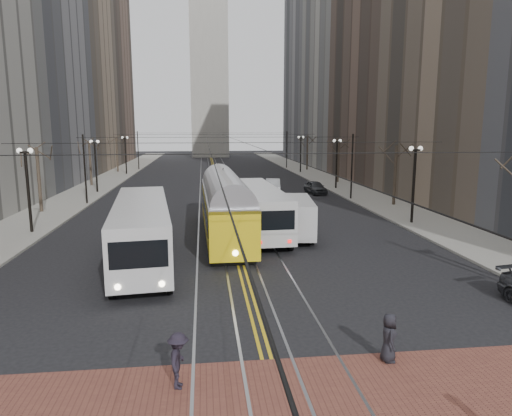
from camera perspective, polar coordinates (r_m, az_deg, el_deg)
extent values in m
plane|color=black|center=(16.02, 0.86, -16.75)|extent=(260.00, 260.00, 0.00)
cube|color=gray|center=(61.04, -18.99, 2.76)|extent=(5.00, 140.00, 0.15)
cube|color=gray|center=(61.95, 9.27, 3.28)|extent=(5.00, 140.00, 0.15)
cube|color=gray|center=(59.65, -4.76, 3.05)|extent=(4.80, 130.00, 0.02)
cube|color=gold|center=(59.65, -4.76, 3.05)|extent=(0.42, 130.00, 0.01)
cube|color=slate|center=(65.39, -29.15, 17.42)|extent=(16.00, 20.00, 34.00)
cube|color=gray|center=(86.25, -25.63, 21.67)|extent=(20.00, 20.00, 52.00)
cube|color=brown|center=(103.72, -20.60, 16.49)|extent=(16.00, 20.00, 40.00)
cube|color=brown|center=(66.83, 18.59, 17.94)|extent=(16.00, 20.00, 34.00)
cube|color=#9A9890|center=(87.43, 14.27, 22.14)|extent=(20.00, 20.00, 52.00)
cube|color=slate|center=(104.64, 9.01, 16.93)|extent=(16.00, 20.00, 40.00)
cube|color=#B2AFA5|center=(118.04, -5.95, 20.12)|extent=(9.00, 9.00, 56.00)
cylinder|color=black|center=(34.57, -26.55, 1.62)|extent=(0.20, 0.20, 5.60)
cylinder|color=black|center=(53.69, -19.37, 4.74)|extent=(0.20, 0.20, 5.60)
cylinder|color=black|center=(73.28, -15.97, 6.19)|extent=(0.20, 0.20, 5.60)
cylinder|color=black|center=(36.02, 19.09, 2.43)|extent=(0.20, 0.20, 5.60)
cylinder|color=black|center=(54.63, 10.03, 5.24)|extent=(0.20, 0.20, 5.60)
cylinder|color=black|center=(73.97, 5.60, 6.56)|extent=(0.20, 0.20, 5.60)
cylinder|color=#382D23|center=(42.72, -25.48, 3.12)|extent=(0.28, 0.28, 5.60)
cylinder|color=#382D23|center=(59.96, -20.00, 5.20)|extent=(0.28, 0.28, 5.60)
cylinder|color=#382D23|center=(77.55, -16.97, 6.33)|extent=(0.28, 0.28, 5.60)
cylinder|color=#382D23|center=(44.08, 16.97, 3.84)|extent=(0.28, 0.28, 5.60)
cylinder|color=#382D23|center=(60.94, 10.23, 5.71)|extent=(0.28, 0.28, 5.60)
cylinder|color=#382D23|center=(78.31, 6.42, 6.73)|extent=(0.28, 0.28, 5.60)
cylinder|color=black|center=(59.19, -6.31, 8.79)|extent=(0.03, 120.00, 0.03)
cylinder|color=black|center=(59.29, -3.38, 8.83)|extent=(0.03, 120.00, 0.03)
cylinder|color=black|center=(45.70, -20.60, 4.47)|extent=(0.16, 0.16, 6.60)
cylinder|color=black|center=(81.03, -14.52, 6.94)|extent=(0.16, 0.16, 6.60)
cylinder|color=black|center=(46.75, 11.89, 5.01)|extent=(0.16, 0.16, 6.60)
cylinder|color=black|center=(81.62, 3.87, 7.26)|extent=(0.16, 0.16, 6.60)
cube|color=#BDBDBD|center=(25.47, -14.09, -2.94)|extent=(4.17, 13.32, 3.27)
cube|color=yellow|center=(30.17, -3.88, -0.57)|extent=(2.99, 14.33, 3.36)
cube|color=silver|center=(31.40, 0.22, -0.31)|extent=(3.13, 12.22, 3.16)
cube|color=silver|center=(30.04, 4.81, -1.37)|extent=(2.93, 6.10, 2.60)
imported|color=#393C40|center=(50.96, 7.44, 2.59)|extent=(2.07, 4.24, 1.39)
imported|color=#999CA0|center=(51.64, 2.13, 2.82)|extent=(2.12, 4.66, 1.48)
imported|color=black|center=(15.29, 16.26, -15.27)|extent=(0.60, 0.82, 1.55)
imported|color=black|center=(13.56, -9.66, -18.28)|extent=(0.69, 1.10, 1.62)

